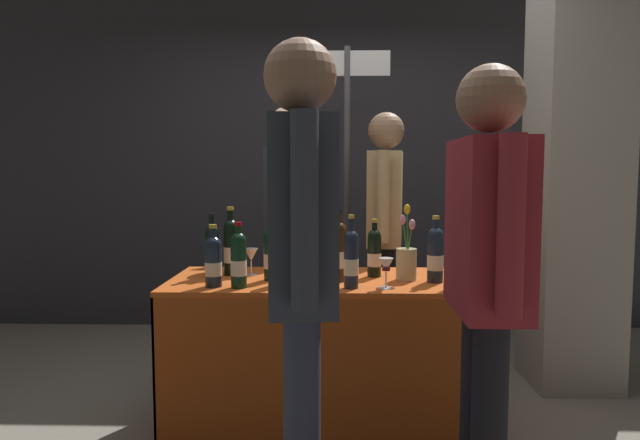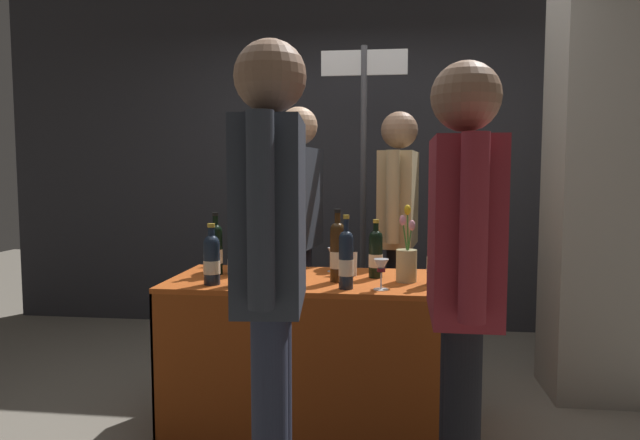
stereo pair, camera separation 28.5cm
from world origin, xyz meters
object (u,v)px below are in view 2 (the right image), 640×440
tasting_table (320,326)px  wine_glass_mid (334,255)px  wine_glass_near_vendor (254,254)px  concrete_pillar (598,138)px  flower_vase (407,261)px  featured_wine_bottle (277,259)px  display_bottle_0 (216,248)px  taster_foreground_right (271,248)px  wine_glass_near_taster (381,267)px  vendor_presenter (299,218)px  booth_signpost (363,165)px

tasting_table → wine_glass_mid: size_ratio=11.55×
wine_glass_near_vendor → concrete_pillar: bearing=15.8°
wine_glass_near_vendor → flower_vase: (0.80, -0.12, -0.00)m
tasting_table → featured_wine_bottle: bearing=-137.5°
display_bottle_0 → taster_foreground_right: 1.16m
wine_glass_near_taster → vendor_presenter: bearing=121.4°
wine_glass_mid → booth_signpost: bearing=83.3°
tasting_table → wine_glass_near_vendor: wine_glass_near_vendor is taller
taster_foreground_right → wine_glass_near_taster: bearing=-31.3°
flower_vase → booth_signpost: size_ratio=0.17×
concrete_pillar → featured_wine_bottle: concrete_pillar is taller
concrete_pillar → wine_glass_mid: bearing=-164.4°
wine_glass_mid → vendor_presenter: size_ratio=0.08×
display_bottle_0 → flower_vase: flower_vase is taller
wine_glass_mid → wine_glass_near_taster: size_ratio=0.92×
wine_glass_mid → flower_vase: 0.45m
vendor_presenter → concrete_pillar: bearing=97.6°
wine_glass_near_vendor → vendor_presenter: size_ratio=0.08×
taster_foreground_right → display_bottle_0: bearing=21.0°
booth_signpost → taster_foreground_right: bearing=-95.4°
tasting_table → wine_glass_mid: bearing=76.8°
vendor_presenter → booth_signpost: booth_signpost is taller
booth_signpost → featured_wine_bottle: bearing=-104.6°
wine_glass_mid → booth_signpost: 1.09m
flower_vase → taster_foreground_right: bearing=-116.5°
concrete_pillar → wine_glass_near_taster: bearing=-144.8°
featured_wine_bottle → wine_glass_near_vendor: 0.31m
concrete_pillar → taster_foreground_right: (-1.57, -1.61, -0.45)m
wine_glass_near_taster → display_bottle_0: bearing=162.2°
tasting_table → booth_signpost: size_ratio=0.70×
tasting_table → taster_foreground_right: (-0.04, -0.98, 0.53)m
concrete_pillar → wine_glass_mid: (-1.48, -0.41, -0.64)m
featured_wine_bottle → wine_glass_near_taster: size_ratio=2.19×
tasting_table → featured_wine_bottle: (-0.19, -0.17, 0.37)m
flower_vase → vendor_presenter: 0.93m
tasting_table → featured_wine_bottle: size_ratio=4.85×
featured_wine_bottle → vendor_presenter: (-0.02, 0.79, 0.13)m
featured_wine_bottle → wine_glass_near_vendor: (-0.18, 0.26, -0.02)m
wine_glass_near_vendor → booth_signpost: (0.53, 1.08, 0.49)m
concrete_pillar → wine_glass_mid: 1.67m
wine_glass_near_taster → taster_foreground_right: bearing=-115.4°
featured_wine_bottle → booth_signpost: bearing=75.4°
display_bottle_0 → wine_glass_near_vendor: display_bottle_0 is taller
concrete_pillar → featured_wine_bottle: bearing=-155.2°
concrete_pillar → wine_glass_near_vendor: (-1.90, -0.54, -0.63)m
concrete_pillar → featured_wine_bottle: (-1.72, -0.79, -0.61)m
wine_glass_near_vendor → booth_signpost: size_ratio=0.07×
booth_signpost → wine_glass_mid: bearing=-96.7°
featured_wine_bottle → concrete_pillar: bearing=24.8°
booth_signpost → concrete_pillar: bearing=-21.8°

